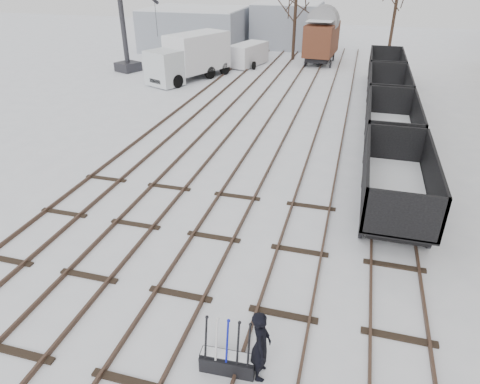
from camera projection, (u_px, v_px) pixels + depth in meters
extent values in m
plane|color=white|center=(181.00, 295.00, 12.33)|extent=(120.00, 120.00, 0.00)
cube|color=black|center=(166.00, 119.00, 25.70)|extent=(0.07, 52.00, 0.15)
cube|color=black|center=(188.00, 121.00, 25.37)|extent=(0.07, 52.00, 0.15)
cube|color=black|center=(47.00, 227.00, 15.41)|extent=(1.90, 0.20, 0.08)
cube|color=black|center=(213.00, 123.00, 25.00)|extent=(0.07, 52.00, 0.15)
cube|color=black|center=(237.00, 125.00, 24.67)|extent=(0.07, 52.00, 0.15)
cube|color=black|center=(122.00, 240.00, 14.71)|extent=(1.90, 0.20, 0.08)
cube|color=black|center=(263.00, 128.00, 24.30)|extent=(0.07, 52.00, 0.15)
cube|color=black|center=(288.00, 130.00, 23.96)|extent=(0.07, 52.00, 0.15)
cube|color=black|center=(204.00, 254.00, 14.01)|extent=(1.90, 0.20, 0.08)
cube|color=black|center=(316.00, 133.00, 23.60)|extent=(0.07, 52.00, 0.15)
cube|color=black|center=(343.00, 135.00, 23.26)|extent=(0.07, 52.00, 0.15)
cube|color=black|center=(295.00, 269.00, 13.31)|extent=(1.90, 0.20, 0.08)
cube|color=black|center=(373.00, 138.00, 22.89)|extent=(0.07, 52.00, 0.15)
cube|color=black|center=(401.00, 141.00, 22.56)|extent=(0.07, 52.00, 0.15)
cube|color=black|center=(396.00, 287.00, 12.60)|extent=(1.90, 0.20, 0.08)
cube|color=gray|center=(196.00, 29.00, 44.85)|extent=(10.00, 8.00, 4.00)
cube|color=white|center=(195.00, 8.00, 43.87)|extent=(9.80, 7.84, 0.10)
cube|color=gray|center=(287.00, 25.00, 46.03)|extent=(7.00, 6.00, 4.40)
cube|color=white|center=(288.00, 3.00, 44.95)|extent=(6.86, 5.88, 0.10)
cube|color=black|center=(228.00, 363.00, 9.99)|extent=(1.32, 0.48, 0.44)
cube|color=black|center=(228.00, 356.00, 9.87)|extent=(1.31, 0.36, 0.06)
cube|color=white|center=(228.00, 355.00, 9.85)|extent=(1.26, 0.32, 0.03)
cylinder|color=black|center=(206.00, 337.00, 9.73)|extent=(0.06, 0.32, 1.08)
cylinder|color=silver|center=(217.00, 339.00, 9.69)|extent=(0.06, 0.32, 1.08)
cylinder|color=#0C14A8|center=(227.00, 341.00, 9.64)|extent=(0.06, 0.32, 1.08)
cylinder|color=black|center=(238.00, 343.00, 9.59)|extent=(0.06, 0.32, 1.08)
cylinder|color=black|center=(249.00, 345.00, 9.54)|extent=(0.06, 0.32, 1.08)
imported|color=black|center=(261.00, 345.00, 9.55)|extent=(0.55, 0.74, 1.87)
cube|color=black|center=(394.00, 198.00, 15.97)|extent=(1.93, 5.30, 0.40)
cube|color=black|center=(395.00, 194.00, 15.87)|extent=(2.41, 6.03, 0.12)
cube|color=black|center=(366.00, 171.00, 15.76)|extent=(0.10, 6.03, 1.61)
cube|color=black|center=(433.00, 178.00, 15.21)|extent=(0.10, 6.03, 1.61)
cube|color=white|center=(395.00, 191.00, 15.82)|extent=(2.17, 5.79, 0.06)
cylinder|color=black|center=(361.00, 228.00, 14.74)|extent=(0.12, 0.70, 0.70)
cylinder|color=black|center=(419.00, 186.00, 17.48)|extent=(0.12, 0.70, 0.70)
cube|color=black|center=(389.00, 138.00, 21.38)|extent=(1.93, 5.30, 0.40)
cube|color=black|center=(390.00, 134.00, 21.28)|extent=(2.41, 6.03, 0.12)
cube|color=black|center=(368.00, 116.00, 21.17)|extent=(0.10, 6.03, 1.61)
cube|color=black|center=(417.00, 121.00, 20.63)|extent=(0.10, 6.03, 1.61)
cube|color=white|center=(390.00, 132.00, 21.23)|extent=(2.17, 5.79, 0.06)
cylinder|color=black|center=(365.00, 156.00, 20.15)|extent=(0.12, 0.70, 0.70)
cylinder|color=black|center=(409.00, 132.00, 22.89)|extent=(0.12, 0.70, 0.70)
cube|color=black|center=(386.00, 102.00, 26.79)|extent=(1.93, 5.30, 0.40)
cube|color=black|center=(387.00, 98.00, 26.69)|extent=(2.41, 6.03, 0.12)
cube|color=black|center=(369.00, 84.00, 26.58)|extent=(0.10, 6.03, 1.61)
cube|color=black|center=(409.00, 87.00, 26.04)|extent=(0.10, 6.03, 1.61)
cube|color=white|center=(387.00, 97.00, 26.64)|extent=(2.17, 5.79, 0.06)
cylinder|color=black|center=(367.00, 114.00, 25.56)|extent=(0.12, 0.70, 0.70)
cylinder|color=black|center=(402.00, 99.00, 28.31)|extent=(0.12, 0.70, 0.70)
cube|color=black|center=(384.00, 78.00, 32.20)|extent=(1.93, 5.30, 0.40)
cube|color=black|center=(385.00, 75.00, 32.10)|extent=(2.41, 6.03, 0.12)
cube|color=black|center=(370.00, 63.00, 31.99)|extent=(0.10, 6.03, 1.61)
cube|color=black|center=(403.00, 65.00, 31.45)|extent=(0.10, 6.03, 1.61)
cube|color=white|center=(385.00, 74.00, 32.06)|extent=(2.17, 5.79, 0.06)
cylinder|color=black|center=(368.00, 87.00, 30.97)|extent=(0.12, 0.70, 0.70)
cylinder|color=black|center=(398.00, 77.00, 33.72)|extent=(0.12, 0.70, 0.70)
cube|color=black|center=(320.00, 56.00, 39.26)|extent=(2.28, 4.60, 0.41)
cube|color=#4D2B17|center=(322.00, 39.00, 38.53)|extent=(2.81, 5.24, 2.64)
cube|color=white|center=(323.00, 19.00, 37.72)|extent=(2.55, 4.97, 0.04)
cylinder|color=black|center=(305.00, 62.00, 38.29)|extent=(0.12, 0.71, 0.71)
cylinder|color=black|center=(334.00, 57.00, 40.51)|extent=(0.12, 0.71, 0.71)
cube|color=black|center=(191.00, 72.00, 34.19)|extent=(4.17, 7.40, 0.30)
cube|color=silver|center=(177.00, 70.00, 31.45)|extent=(2.99, 2.79, 2.49)
cube|color=silver|center=(194.00, 52.00, 34.17)|extent=(4.38, 5.74, 2.79)
cube|color=white|center=(193.00, 33.00, 33.49)|extent=(4.30, 5.63, 0.04)
cylinder|color=black|center=(165.00, 80.00, 32.28)|extent=(0.30, 1.00, 1.00)
cylinder|color=black|center=(215.00, 66.00, 36.31)|extent=(0.30, 1.00, 1.00)
cube|color=silver|center=(248.00, 54.00, 38.28)|extent=(3.00, 4.71, 1.78)
cube|color=white|center=(248.00, 44.00, 37.84)|extent=(2.93, 4.60, 0.04)
cylinder|color=black|center=(234.00, 64.00, 37.63)|extent=(0.22, 0.69, 0.69)
cylinder|color=black|center=(261.00, 59.00, 39.55)|extent=(0.22, 0.69, 0.69)
cube|color=#28282D|center=(128.00, 67.00, 36.69)|extent=(2.20, 2.20, 0.75)
cylinder|color=#28282D|center=(123.00, 25.00, 35.07)|extent=(0.41, 0.41, 7.49)
cylinder|color=black|center=(142.00, 10.00, 37.80)|extent=(0.04, 0.04, 4.22)
cylinder|color=black|center=(294.00, 27.00, 39.69)|extent=(0.30, 0.30, 5.88)
cylinder|color=black|center=(394.00, 18.00, 41.44)|extent=(0.30, 0.30, 6.90)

